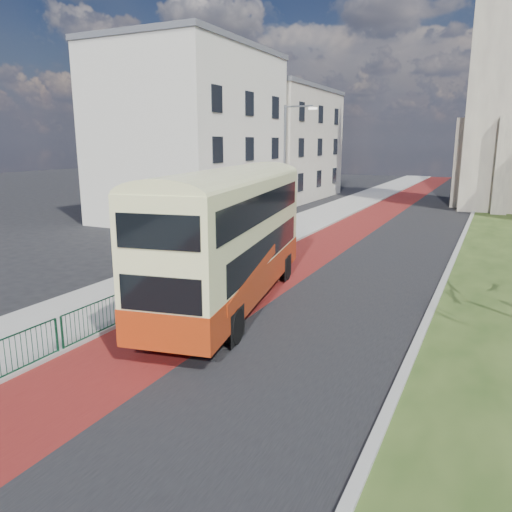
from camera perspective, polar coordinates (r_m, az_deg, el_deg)
The scene contains 11 objects.
ground at distance 15.18m, azimuth -7.66°, elevation -10.11°, with size 160.00×160.00×0.00m, color black.
road_carriageway at distance 32.75m, azimuth 14.30°, elevation 2.13°, with size 9.00×120.00×0.01m, color black.
bus_lane at distance 33.38m, azimuth 9.76°, elevation 2.54°, with size 3.40×120.00×0.01m, color #591414.
pavement_west at distance 34.59m, azimuth 3.71°, elevation 3.15°, with size 4.00×120.00×0.12m, color gray.
kerb_west at distance 33.90m, azimuth 6.84°, elevation 2.90°, with size 0.25×120.00×0.13m, color #999993.
kerb_east at distance 34.13m, azimuth 22.57°, elevation 2.06°, with size 0.25×80.00×0.13m, color #999993.
pedestrian_railing at distance 19.69m, azimuth -8.49°, elevation -3.01°, with size 0.07×24.00×1.12m.
street_block_near at distance 40.06m, azimuth -7.37°, elevation 13.68°, with size 10.30×14.30×13.00m.
street_block_far at distance 54.18m, azimuth 2.15°, elevation 12.75°, with size 10.30×16.30×11.50m.
streetlamp at distance 32.02m, azimuth 3.55°, elevation 10.54°, with size 2.13×0.18×8.00m.
bus at distance 18.00m, azimuth -2.92°, elevation 2.79°, with size 4.73×11.81×4.81m.
Camera 1 is at (7.83, -11.58, 5.91)m, focal length 35.00 mm.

